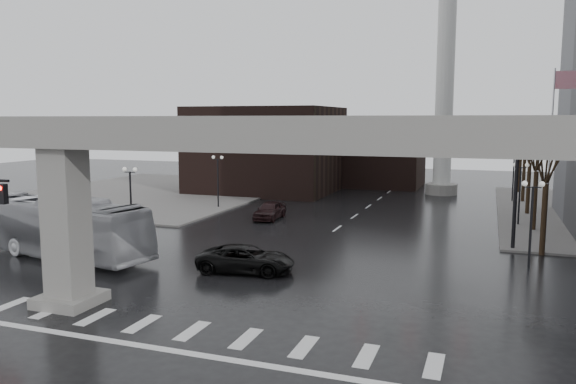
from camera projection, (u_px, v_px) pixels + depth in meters
name	position (u px, v px, depth m)	size (l,w,h in m)	color
ground	(204.00, 323.00, 23.80)	(160.00, 160.00, 0.00)	black
sidewalk_nw	(154.00, 192.00, 66.12)	(28.00, 36.00, 0.15)	#62605D
elevated_guideway	(229.00, 162.00, 22.49)	(48.00, 2.60, 8.70)	gray
building_far_left	(267.00, 149.00, 67.05)	(16.00, 14.00, 10.00)	black
building_far_mid	(382.00, 155.00, 72.47)	(10.00, 10.00, 8.00)	black
smokestack	(445.00, 76.00, 62.98)	(3.60, 3.60, 30.00)	silver
signal_mast_arm	(456.00, 161.00, 37.56)	(12.12, 0.43, 8.00)	black
flagpole_assembly	(556.00, 135.00, 38.21)	(2.06, 0.12, 12.00)	silver
lamp_right_0	(532.00, 210.00, 31.88)	(1.22, 0.32, 5.11)	black
lamp_right_1	(520.00, 183.00, 44.94)	(1.22, 0.32, 5.11)	black
lamp_right_2	(514.00, 169.00, 58.00)	(1.22, 0.32, 5.11)	black
lamp_left_0	(130.00, 190.00, 40.95)	(1.22, 0.32, 5.11)	black
lamp_left_1	(218.00, 173.00, 54.02)	(1.22, 0.32, 5.11)	black
lamp_left_2	(271.00, 162.00, 67.08)	(1.22, 0.32, 5.11)	black
tree_right_0	(545.00, 212.00, 35.36)	(1.09, 1.58, 7.50)	black
tree_right_1	(535.00, 195.00, 42.82)	(1.09, 1.61, 7.67)	black
tree_right_2	(529.00, 183.00, 50.27)	(1.10, 1.63, 7.85)	black
tree_right_3	(524.00, 174.00, 57.73)	(1.11, 1.66, 8.02)	black
tree_right_4	(520.00, 167.00, 65.19)	(1.12, 1.69, 8.19)	black
pickup_truck	(246.00, 259.00, 31.57)	(2.53, 5.49, 1.53)	black
city_bus	(61.00, 227.00, 34.99)	(3.15, 13.44, 3.74)	#BCBCC1
far_car	(270.00, 210.00, 48.36)	(1.85, 4.60, 1.57)	black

